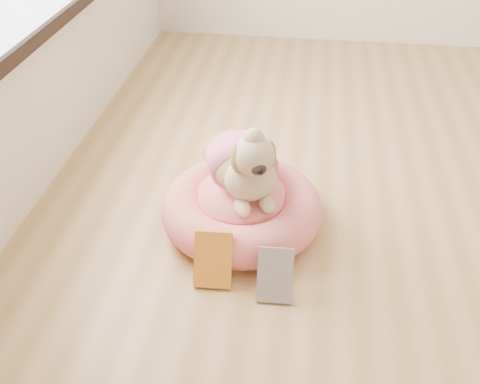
# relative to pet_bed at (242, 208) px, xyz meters

# --- Properties ---
(pet_bed) EXTENTS (0.68, 0.68, 0.18)m
(pet_bed) POSITION_rel_pet_bed_xyz_m (0.00, 0.00, 0.00)
(pet_bed) COLOR #FF7563
(pet_bed) RESTS_ON floor
(dog) EXTENTS (0.50, 0.58, 0.36)m
(dog) POSITION_rel_pet_bed_xyz_m (0.01, 0.03, 0.27)
(dog) COLOR brown
(dog) RESTS_ON pet_bed
(book_yellow) EXTENTS (0.15, 0.13, 0.20)m
(book_yellow) POSITION_rel_pet_bed_xyz_m (-0.06, -0.34, 0.02)
(book_yellow) COLOR gold
(book_yellow) RESTS_ON floor
(book_white) EXTENTS (0.14, 0.13, 0.18)m
(book_white) POSITION_rel_pet_bed_xyz_m (0.17, -0.38, 0.01)
(book_white) COLOR white
(book_white) RESTS_ON floor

